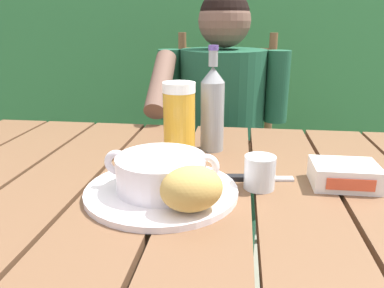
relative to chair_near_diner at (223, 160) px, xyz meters
name	(u,v)px	position (x,y,z in m)	size (l,w,h in m)	color
dining_table	(212,218)	(0.02, -0.86, 0.18)	(1.48, 0.82, 0.77)	brown
hedge_backdrop	(260,3)	(0.17, 0.98, 0.70)	(3.65, 0.96, 2.65)	#2E6A37
chair_near_diner	(223,160)	(0.00, 0.00, 0.00)	(0.44, 0.47, 1.04)	brown
person_eating	(220,127)	(0.00, -0.20, 0.21)	(0.48, 0.47, 1.20)	#1C4D33
serving_plate	(162,191)	(-0.08, -0.94, 0.28)	(0.29, 0.29, 0.01)	white
soup_bowl	(161,172)	(-0.08, -0.94, 0.32)	(0.22, 0.17, 0.07)	white
bread_roll	(192,189)	(-0.01, -1.02, 0.32)	(0.13, 0.11, 0.08)	tan
beer_glass	(179,120)	(-0.08, -0.73, 0.36)	(0.08, 0.08, 0.18)	gold
beer_bottle	(212,108)	(0.00, -0.67, 0.38)	(0.06, 0.06, 0.26)	gray
water_glass_small	(260,172)	(0.11, -0.89, 0.31)	(0.06, 0.06, 0.07)	silver
butter_tub	(344,175)	(0.28, -0.86, 0.30)	(0.13, 0.10, 0.05)	white
table_knife	(252,178)	(0.10, -0.85, 0.28)	(0.14, 0.03, 0.01)	silver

